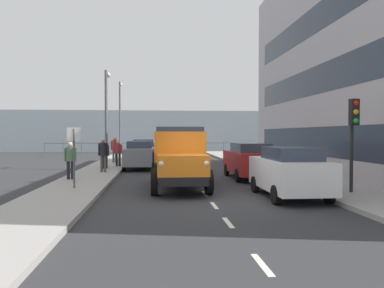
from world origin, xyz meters
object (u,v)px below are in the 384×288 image
at_px(truck_vintage_orange, 179,159).
at_px(traffic_light_near, 353,125).
at_px(car_black_oppositeside_1, 144,150).
at_px(pedestrian_strolling, 115,147).
at_px(pedestrian_couple_b, 103,152).
at_px(street_sign, 74,147).
at_px(pedestrian_by_lamp, 70,157).
at_px(pedestrian_near_railing, 118,151).
at_px(lamp_post_promenade, 106,109).
at_px(car_white_kerbside_near, 289,171).
at_px(pedestrian_couple_a, 105,152).
at_px(car_red_kerbside_1, 249,160).
at_px(car_grey_oppositeside_0, 140,154).
at_px(lamp_post_far, 120,112).

distance_m(truck_vintage_orange, traffic_light_near, 6.36).
xyz_separation_m(car_black_oppositeside_1, pedestrian_strolling, (1.91, 3.28, 0.33)).
bearing_deg(pedestrian_couple_b, street_sign, 87.44).
distance_m(pedestrian_by_lamp, pedestrian_near_railing, 6.92).
bearing_deg(lamp_post_promenade, traffic_light_near, 131.62).
relative_size(car_white_kerbside_near, pedestrian_couple_a, 2.50).
height_order(truck_vintage_orange, traffic_light_near, traffic_light_near).
distance_m(car_red_kerbside_1, car_black_oppositeside_1, 13.61).
xyz_separation_m(car_grey_oppositeside_0, lamp_post_promenade, (1.97, 0.42, 2.76)).
bearing_deg(lamp_post_promenade, street_sign, 89.56).
distance_m(car_grey_oppositeside_0, pedestrian_strolling, 3.99).
xyz_separation_m(car_grey_oppositeside_0, pedestrian_by_lamp, (2.80, 6.46, 0.22)).
bearing_deg(car_grey_oppositeside_0, street_sign, 77.64).
distance_m(pedestrian_near_railing, lamp_post_promenade, 2.74).
height_order(pedestrian_strolling, lamp_post_far, lamp_post_far).
bearing_deg(car_black_oppositeside_1, car_red_kerbside_1, 113.70).
relative_size(car_red_kerbside_1, car_grey_oppositeside_0, 0.94).
relative_size(truck_vintage_orange, pedestrian_by_lamp, 3.42).
relative_size(car_grey_oppositeside_0, lamp_post_promenade, 0.80).
bearing_deg(pedestrian_near_railing, pedestrian_strolling, -80.23).
relative_size(pedestrian_couple_b, traffic_light_near, 0.56).
relative_size(car_red_kerbside_1, pedestrian_couple_a, 2.75).
height_order(pedestrian_couple_a, pedestrian_near_railing, pedestrian_near_railing).
relative_size(pedestrian_couple_b, lamp_post_promenade, 0.31).
bearing_deg(traffic_light_near, car_black_oppositeside_1, -66.91).
height_order(car_black_oppositeside_1, pedestrian_couple_b, pedestrian_couple_b).
bearing_deg(car_white_kerbside_near, pedestrian_strolling, -63.42).
bearing_deg(street_sign, truck_vintage_orange, -176.72).
xyz_separation_m(pedestrian_near_railing, traffic_light_near, (-9.07, 11.62, 1.38)).
xyz_separation_m(pedestrian_near_railing, lamp_post_far, (0.90, -11.22, 3.06)).
bearing_deg(lamp_post_far, pedestrian_strolling, 92.51).
relative_size(pedestrian_by_lamp, pedestrian_couple_b, 0.92).
height_order(truck_vintage_orange, lamp_post_promenade, lamp_post_promenade).
distance_m(car_black_oppositeside_1, street_sign, 16.20).
bearing_deg(pedestrian_near_railing, lamp_post_promenade, 50.91).
relative_size(pedestrian_couple_a, traffic_light_near, 0.50).
height_order(car_white_kerbside_near, car_red_kerbside_1, same).
bearing_deg(pedestrian_strolling, pedestrian_couple_a, 88.99).
relative_size(car_black_oppositeside_1, pedestrian_near_railing, 2.65).
height_order(truck_vintage_orange, pedestrian_couple_b, truck_vintage_orange).
distance_m(traffic_light_near, lamp_post_promenade, 14.61).
bearing_deg(car_red_kerbside_1, pedestrian_by_lamp, 5.17).
distance_m(car_white_kerbside_near, lamp_post_promenade, 13.44).
xyz_separation_m(car_red_kerbside_1, car_black_oppositeside_1, (5.47, -12.46, 0.00)).
bearing_deg(car_red_kerbside_1, car_black_oppositeside_1, -66.30).
bearing_deg(traffic_light_near, pedestrian_couple_a, -46.16).
distance_m(truck_vintage_orange, car_black_oppositeside_1, 15.94).
distance_m(car_grey_oppositeside_0, street_sign, 9.55).
relative_size(truck_vintage_orange, pedestrian_near_railing, 3.52).
bearing_deg(pedestrian_couple_b, car_red_kerbside_1, 162.16).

